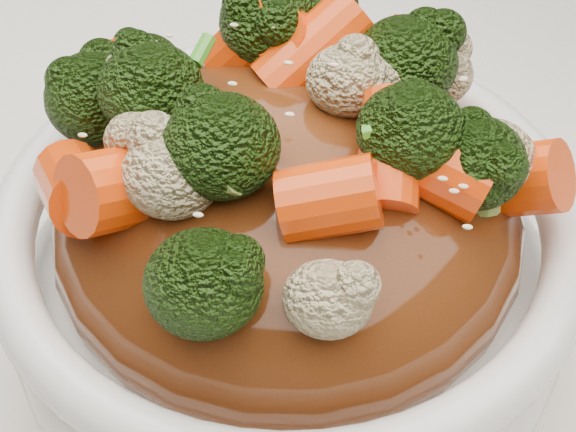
# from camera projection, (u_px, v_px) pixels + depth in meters

# --- Properties ---
(tablecloth) EXTENTS (1.20, 0.80, 0.04)m
(tablecloth) POSITION_uv_depth(u_px,v_px,m) (284.00, 331.00, 0.44)
(tablecloth) COLOR white
(tablecloth) RESTS_ON dining_table
(bowl) EXTENTS (0.27, 0.27, 0.09)m
(bowl) POSITION_uv_depth(u_px,v_px,m) (288.00, 274.00, 0.38)
(bowl) COLOR white
(bowl) RESTS_ON tablecloth
(sauce_base) EXTENTS (0.21, 0.21, 0.10)m
(sauce_base) POSITION_uv_depth(u_px,v_px,m) (288.00, 222.00, 0.35)
(sauce_base) COLOR #50240D
(sauce_base) RESTS_ON bowl
(carrots) EXTENTS (0.21, 0.21, 0.05)m
(carrots) POSITION_uv_depth(u_px,v_px,m) (288.00, 86.00, 0.31)
(carrots) COLOR #ED4207
(carrots) RESTS_ON sauce_base
(broccoli) EXTENTS (0.21, 0.21, 0.05)m
(broccoli) POSITION_uv_depth(u_px,v_px,m) (288.00, 88.00, 0.31)
(broccoli) COLOR black
(broccoli) RESTS_ON sauce_base
(cauliflower) EXTENTS (0.21, 0.21, 0.04)m
(cauliflower) POSITION_uv_depth(u_px,v_px,m) (288.00, 93.00, 0.31)
(cauliflower) COLOR #CBBB8B
(cauliflower) RESTS_ON sauce_base
(scallions) EXTENTS (0.16, 0.16, 0.02)m
(scallions) POSITION_uv_depth(u_px,v_px,m) (288.00, 83.00, 0.30)
(scallions) COLOR #378D20
(scallions) RESTS_ON sauce_base
(sesame_seeds) EXTENTS (0.19, 0.19, 0.01)m
(sesame_seeds) POSITION_uv_depth(u_px,v_px,m) (288.00, 83.00, 0.30)
(sesame_seeds) COLOR beige
(sesame_seeds) RESTS_ON sauce_base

